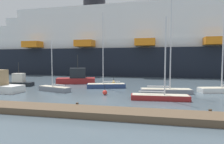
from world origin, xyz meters
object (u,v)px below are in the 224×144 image
Objects in this scene: channel_buoy_1 at (105,92)px; sailboat_2 at (160,96)px; sailboat_4 at (166,89)px; channel_buoy_2 at (114,82)px; sailboat_1 at (106,85)px; fishing_boat_2 at (18,82)px; cruise_ship at (175,45)px; sailboat_0 at (54,88)px; fishing_boat_0 at (77,78)px.

sailboat_2 is at bearing -14.26° from channel_buoy_1.
channel_buoy_2 is at bearing 129.09° from sailboat_4.
sailboat_1 is 5.92m from channel_buoy_1.
cruise_ship is at bearing 39.61° from fishing_boat_2.
fishing_boat_2 is at bearing 163.23° from channel_buoy_1.
sailboat_0 is 0.98× the size of fishing_boat_0.
channel_buoy_1 is (1.26, -5.78, -0.21)m from sailboat_1.
sailboat_0 reaches higher than channel_buoy_2.
cruise_ship is (12.79, 23.05, 8.02)m from channel_buoy_2.
channel_buoy_1 reaches higher than channel_buoy_2.
fishing_boat_2 is 16.11m from channel_buoy_2.
sailboat_1 reaches higher than fishing_boat_2.
channel_buoy_2 is at bearing 15.85° from fishing_boat_2.
sailboat_0 is at bearing 164.81° from sailboat_2.
sailboat_4 is at bearing 144.90° from sailboat_1.
cruise_ship reaches higher than sailboat_2.
sailboat_4 is at bearing 20.64° from channel_buoy_1.
sailboat_0 reaches higher than channel_buoy_1.
sailboat_2 is 1.71× the size of fishing_boat_2.
sailboat_1 is at bearing -51.59° from fishing_boat_0.
fishing_boat_0 is at bearing 127.73° from channel_buoy_1.
sailboat_2 is 14.99m from channel_buoy_2.
channel_buoy_2 is (-7.81, 12.79, -0.15)m from sailboat_2.
sailboat_4 is 0.10× the size of cruise_ship.
fishing_boat_0 is at bearing -127.30° from cruise_ship.
sailboat_0 is at bearing -118.22° from cruise_ship.
cruise_ship reaches higher than channel_buoy_1.
sailboat_1 is at bearing 132.98° from sailboat_2.
channel_buoy_2 is at bearing 96.05° from channel_buoy_1.
fishing_boat_2 is at bearing -157.03° from channel_buoy_2.
cruise_ship reaches higher than sailboat_4.
sailboat_4 is 8.04m from channel_buoy_1.
sailboat_2 is 7.05× the size of channel_buoy_1.
channel_buoy_2 is (-8.70, 8.27, -0.30)m from sailboat_4.
sailboat_4 is 1.78× the size of fishing_boat_0.
sailboat_4 is at bearing 75.33° from sailboat_2.
cruise_ship is at bearing 75.20° from sailboat_4.
channel_buoy_2 is (6.73, 0.89, -0.71)m from fishing_boat_0.
sailboat_1 reaches higher than channel_buoy_2.
cruise_ship is at bearing 71.21° from channel_buoy_1.
fishing_boat_2 is at bearing -5.78° from sailboat_0.
fishing_boat_0 is at bearing 147.08° from sailboat_4.
sailboat_2 is 37.03m from cruise_ship.
cruise_ship is (19.11, 32.95, 7.91)m from sailboat_0.
cruise_ship is (4.10, 31.32, 7.72)m from sailboat_4.
fishing_boat_0 reaches higher than channel_buoy_2.
sailboat_4 is (15.01, 1.63, 0.18)m from sailboat_0.
sailboat_0 is at bearing 19.72° from sailboat_1.
channel_buoy_1 is (-6.64, 1.69, -0.14)m from sailboat_2.
fishing_boat_2 reaches higher than channel_buoy_1.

